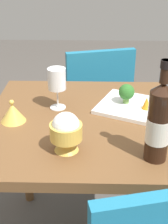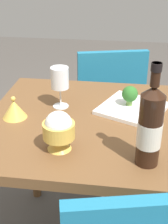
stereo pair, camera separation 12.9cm
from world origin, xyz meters
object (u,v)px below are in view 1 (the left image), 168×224
(chair_near_window, at_px, (97,97))
(serving_plate, at_px, (129,106))
(carrot_garnish_left, at_px, (147,103))
(rice_bowl, at_px, (66,131))
(wine_glass, at_px, (57,80))
(rice_bowl_lid, at_px, (13,112))
(wine_bottle, at_px, (159,123))
(broccoli_floret, at_px, (127,92))

(chair_near_window, xyz_separation_m, serving_plate, (-0.13, 0.57, 0.23))
(carrot_garnish_left, bearing_deg, serving_plate, -31.61)
(serving_plate, bearing_deg, rice_bowl, 53.01)
(wine_glass, relative_size, rice_bowl_lid, 1.79)
(chair_near_window, height_order, wine_glass, wine_glass)
(wine_bottle, distance_m, broccoli_floret, 0.39)
(carrot_garnish_left, bearing_deg, wine_glass, -4.58)
(serving_plate, bearing_deg, wine_bottle, 97.22)
(rice_bowl_lid, bearing_deg, wine_bottle, 155.46)
(wine_bottle, relative_size, serving_plate, 1.02)
(serving_plate, relative_size, broccoli_floret, 3.85)
(chair_near_window, relative_size, carrot_garnish_left, 16.40)
(chair_near_window, bearing_deg, broccoli_floret, -92.60)
(rice_bowl, xyz_separation_m, serving_plate, (-0.25, -0.33, -0.07))
(wine_bottle, relative_size, rice_bowl_lid, 3.38)
(wine_bottle, distance_m, wine_glass, 0.51)
(wine_glass, relative_size, serving_plate, 0.54)
(chair_near_window, height_order, broccoli_floret, chair_near_window)
(chair_near_window, bearing_deg, rice_bowl, -111.86)
(wine_glass, xyz_separation_m, rice_bowl, (-0.06, 0.32, -0.05))
(wine_bottle, height_order, rice_bowl, wine_bottle)
(wine_glass, relative_size, rice_bowl, 1.26)
(rice_bowl, relative_size, rice_bowl_lid, 1.42)
(wine_glass, distance_m, broccoli_floret, 0.30)
(chair_near_window, relative_size, rice_bowl_lid, 8.50)
(wine_bottle, bearing_deg, wine_glass, -45.29)
(rice_bowl, height_order, broccoli_floret, rice_bowl)
(wine_bottle, relative_size, broccoli_floret, 3.94)
(chair_near_window, relative_size, wine_bottle, 2.52)
(wine_bottle, bearing_deg, broccoli_floret, -80.90)
(wine_glass, bearing_deg, carrot_garnish_left, 175.42)
(broccoli_floret, bearing_deg, carrot_garnish_left, 145.78)
(carrot_garnish_left, bearing_deg, rice_bowl, 42.74)
(rice_bowl_lid, distance_m, broccoli_floret, 0.48)
(carrot_garnish_left, bearing_deg, chair_near_window, -72.10)
(chair_near_window, distance_m, rice_bowl, 0.95)
(wine_bottle, bearing_deg, rice_bowl_lid, -24.54)
(wine_bottle, bearing_deg, chair_near_window, -79.21)
(wine_glass, bearing_deg, broccoli_floret, -175.31)
(wine_glass, height_order, broccoli_floret, wine_glass)
(wine_bottle, height_order, carrot_garnish_left, wine_bottle)
(rice_bowl_lid, height_order, serving_plate, rice_bowl_lid)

